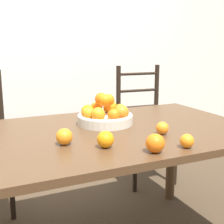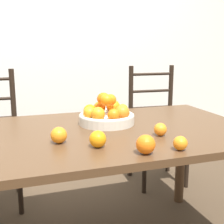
# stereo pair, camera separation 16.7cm
# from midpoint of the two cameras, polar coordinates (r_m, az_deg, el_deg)

# --- Properties ---
(wall_back) EXTENTS (8.00, 0.06, 2.60)m
(wall_back) POSITION_cam_midpoint_polar(r_m,az_deg,el_deg) (3.10, -16.17, 13.93)
(wall_back) COLOR silver
(wall_back) RESTS_ON ground_plane
(dining_table) EXTENTS (1.75, 0.98, 0.74)m
(dining_table) POSITION_cam_midpoint_polar(r_m,az_deg,el_deg) (1.65, -6.34, -6.56)
(dining_table) COLOR #4C331E
(dining_table) RESTS_ON ground_plane
(fruit_bowl) EXTENTS (0.31, 0.31, 0.18)m
(fruit_bowl) POSITION_cam_midpoint_polar(r_m,az_deg,el_deg) (1.77, -4.00, -0.52)
(fruit_bowl) COLOR beige
(fruit_bowl) RESTS_ON dining_table
(orange_loose_0) EXTENTS (0.08, 0.08, 0.08)m
(orange_loose_0) POSITION_cam_midpoint_polar(r_m,az_deg,el_deg) (1.37, -4.72, -5.06)
(orange_loose_0) COLOR orange
(orange_loose_0) RESTS_ON dining_table
(orange_loose_1) EXTENTS (0.06, 0.06, 0.06)m
(orange_loose_1) POSITION_cam_midpoint_polar(r_m,az_deg,el_deg) (1.39, 10.21, -5.29)
(orange_loose_1) COLOR orange
(orange_loose_1) RESTS_ON dining_table
(orange_loose_2) EXTENTS (0.08, 0.08, 0.08)m
(orange_loose_2) POSITION_cam_midpoint_polar(r_m,az_deg,el_deg) (1.43, -12.06, -4.48)
(orange_loose_2) COLOR orange
(orange_loose_2) RESTS_ON dining_table
(orange_loose_3) EXTENTS (0.08, 0.08, 0.08)m
(orange_loose_3) POSITION_cam_midpoint_polar(r_m,az_deg,el_deg) (1.31, 4.27, -5.76)
(orange_loose_3) COLOR orange
(orange_loose_3) RESTS_ON dining_table
(orange_loose_4) EXTENTS (0.06, 0.06, 0.06)m
(orange_loose_4) POSITION_cam_midpoint_polar(r_m,az_deg,el_deg) (1.58, 6.20, -2.98)
(orange_loose_4) COLOR orange
(orange_loose_4) RESTS_ON dining_table
(chair_right) EXTENTS (0.44, 0.43, 1.00)m
(chair_right) POSITION_cam_midpoint_polar(r_m,az_deg,el_deg) (2.74, 4.18, -2.63)
(chair_right) COLOR black
(chair_right) RESTS_ON ground_plane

